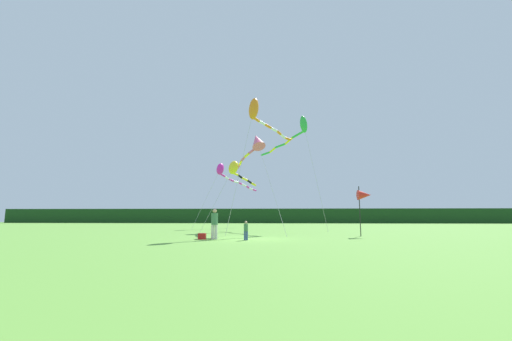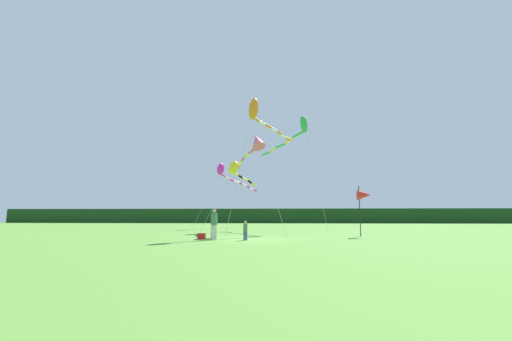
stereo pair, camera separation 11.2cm
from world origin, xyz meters
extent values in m
plane|color=#5B9338|center=(0.00, 0.00, 0.00)|extent=(120.00, 120.00, 0.00)
cube|color=#193D19|center=(0.00, 45.00, 1.40)|extent=(108.00, 2.22, 2.81)
cylinder|color=silver|center=(-2.15, -0.57, 0.43)|extent=(0.18, 0.18, 0.85)
cylinder|color=silver|center=(-1.95, -0.57, 0.43)|extent=(0.18, 0.18, 0.85)
cylinder|color=#3F724C|center=(-2.05, -0.57, 1.19)|extent=(0.39, 0.39, 0.67)
sphere|color=tan|center=(-2.05, -0.57, 1.65)|extent=(0.25, 0.25, 0.25)
cylinder|color=#334C8C|center=(-0.19, -1.14, 0.26)|extent=(0.11, 0.11, 0.51)
cylinder|color=#334C8C|center=(-0.07, -1.14, 0.26)|extent=(0.11, 0.11, 0.51)
cylinder|color=#3F724C|center=(-0.13, -1.14, 0.72)|extent=(0.24, 0.24, 0.41)
sphere|color=tan|center=(-0.13, -1.14, 1.00)|extent=(0.15, 0.15, 0.15)
cube|color=red|center=(-2.75, -0.65, 0.18)|extent=(0.44, 0.31, 0.36)
cylinder|color=black|center=(7.29, 2.88, 1.70)|extent=(0.06, 0.06, 3.39)
cone|color=red|center=(7.64, 2.88, 2.78)|extent=(0.90, 0.70, 0.70)
cylinder|color=#B2B2B2|center=(-3.40, 7.69, 2.86)|extent=(2.35, 2.82, 5.73)
ellipsoid|color=yellow|center=(-2.24, 9.09, 5.72)|extent=(1.46, 1.50, 1.49)
cylinder|color=yellow|center=(-2.08, 9.36, 5.16)|extent=(0.52, 0.66, 0.29)
cylinder|color=black|center=(-1.75, 9.89, 5.01)|extent=(0.52, 0.69, 0.39)
cylinder|color=yellow|center=(-1.35, 10.35, 4.80)|extent=(0.67, 0.58, 0.40)
cylinder|color=black|center=(-0.94, 10.82, 4.61)|extent=(0.51, 0.69, 0.38)
cylinder|color=yellow|center=(-0.60, 11.34, 4.42)|extent=(0.58, 0.66, 0.38)
cylinder|color=#B2B2B2|center=(5.15, 9.59, 5.04)|extent=(1.74, 2.05, 10.09)
ellipsoid|color=green|center=(4.29, 10.60, 10.09)|extent=(1.12, 1.16, 1.82)
cylinder|color=green|center=(3.78, 11.02, 9.20)|extent=(1.20, 1.04, 0.58)
cylinder|color=yellow|center=(2.93, 12.02, 8.83)|extent=(0.87, 1.30, 0.55)
cylinder|color=green|center=(2.09, 13.04, 8.55)|extent=(1.16, 1.04, 0.39)
cylinder|color=yellow|center=(1.29, 14.07, 8.34)|extent=(0.79, 1.32, 0.44)
cylinder|color=green|center=(0.50, 15.11, 8.14)|extent=(1.15, 1.05, 0.35)
cylinder|color=#B2B2B2|center=(-5.95, 15.12, 3.36)|extent=(2.38, 3.09, 6.72)
ellipsoid|color=#E026B2|center=(-4.77, 16.65, 6.71)|extent=(1.32, 1.44, 1.61)
cylinder|color=#E026B2|center=(-4.54, 16.92, 6.03)|extent=(0.66, 0.73, 0.43)
cylinder|color=white|center=(-4.14, 17.52, 5.81)|extent=(0.54, 0.78, 0.40)
cylinder|color=#E026B2|center=(-3.71, 18.07, 5.59)|extent=(0.72, 0.67, 0.43)
cylinder|color=white|center=(-3.17, 18.55, 5.42)|extent=(0.69, 0.64, 0.29)
cylinder|color=#E026B2|center=(-2.75, 19.11, 5.30)|extent=(0.49, 0.77, 0.33)
cylinder|color=white|center=(-2.35, 19.69, 5.14)|extent=(0.69, 0.67, 0.38)
cylinder|color=#E026B2|center=(-1.94, 20.26, 4.95)|extent=(0.49, 0.79, 0.38)
cylinder|color=white|center=(-1.61, 20.89, 4.79)|extent=(0.58, 0.75, 0.34)
cylinder|color=#E026B2|center=(-1.20, 21.49, 4.66)|extent=(0.60, 0.72, 0.30)
cylinder|color=#B2B2B2|center=(-0.96, 3.25, 4.78)|extent=(1.81, 2.00, 9.56)
ellipsoid|color=orange|center=(-0.07, 4.24, 9.55)|extent=(1.23, 1.25, 1.88)
cylinder|color=orange|center=(0.12, 4.48, 8.77)|extent=(0.56, 0.65, 0.33)
cylinder|color=white|center=(0.53, 4.95, 8.64)|extent=(0.61, 0.61, 0.33)
cylinder|color=orange|center=(0.99, 5.37, 8.48)|extent=(0.65, 0.59, 0.38)
cylinder|color=white|center=(1.47, 5.77, 8.30)|extent=(0.64, 0.59, 0.36)
cylinder|color=orange|center=(1.86, 6.24, 8.16)|extent=(0.50, 0.67, 0.32)
cylinder|color=white|center=(2.20, 6.76, 8.00)|extent=(0.56, 0.67, 0.38)
cylinder|color=orange|center=(2.62, 7.20, 7.86)|extent=(0.63, 0.57, 0.28)
cylinder|color=#B2B2B2|center=(1.20, 4.01, 3.71)|extent=(2.21, 3.96, 7.43)
cone|color=#E5598C|center=(0.10, 5.98, 7.42)|extent=(1.72, 1.91, 1.64)
cylinder|color=#E5598C|center=(-0.25, 6.37, 6.75)|extent=(0.89, 0.96, 0.53)
cylinder|color=yellow|center=(-0.82, 7.23, 6.52)|extent=(0.64, 1.05, 0.33)
cylinder|color=#E5598C|center=(-1.24, 8.18, 6.38)|extent=(0.59, 1.07, 0.35)
cylinder|color=yellow|center=(-1.59, 9.16, 6.19)|extent=(0.50, 1.09, 0.41)
cylinder|color=#E5598C|center=(-1.91, 10.16, 5.97)|extent=(0.55, 1.09, 0.43)
camera|label=1|loc=(1.60, -19.70, 1.35)|focal=22.70mm
camera|label=2|loc=(1.71, -19.70, 1.35)|focal=22.70mm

